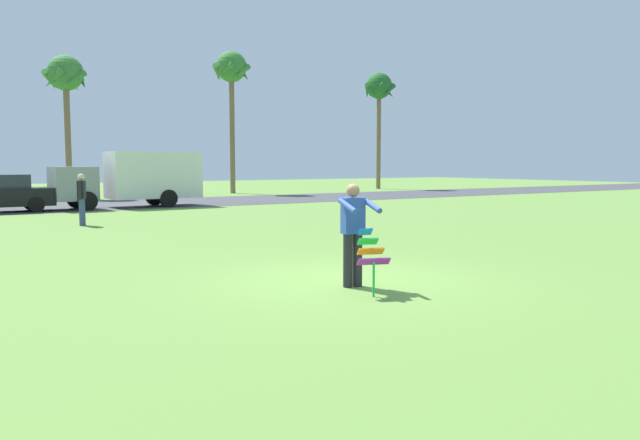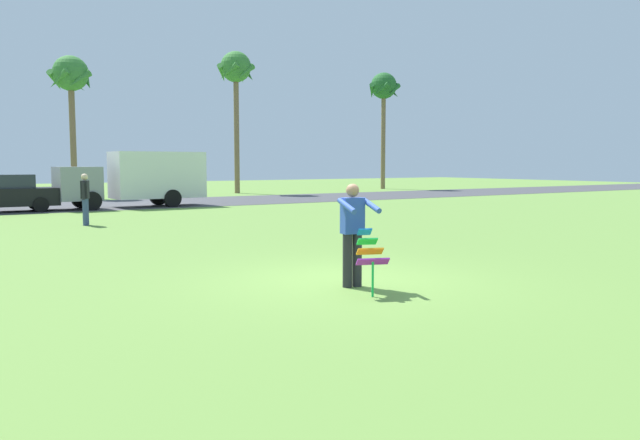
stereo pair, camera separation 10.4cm
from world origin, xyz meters
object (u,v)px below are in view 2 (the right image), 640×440
object	(u,v)px
person_walker_near	(85,198)
person_kite_flyer	(353,231)
palm_tree_far_left	(384,91)
parked_car_black	(5,194)
palm_tree_centre_far	(236,74)
kite_held	(370,253)
parked_truck_grey_van	(141,177)
palm_tree_right_near	(71,79)

from	to	relation	value
person_walker_near	person_kite_flyer	bearing A→B (deg)	-83.71
palm_tree_far_left	parked_car_black	bearing A→B (deg)	-159.86
palm_tree_centre_far	kite_held	bearing A→B (deg)	-111.62
kite_held	parked_car_black	size ratio (longest dim) A/B	0.24
person_kite_flyer	parked_truck_grey_van	world-z (taller)	parked_truck_grey_van
parked_truck_grey_van	person_walker_near	world-z (taller)	parked_truck_grey_van
palm_tree_centre_far	palm_tree_far_left	bearing A→B (deg)	1.86
palm_tree_centre_far	parked_car_black	bearing A→B (deg)	-146.88
parked_truck_grey_van	person_walker_near	xyz separation A→B (m)	(-4.14, -7.66, -0.48)
parked_truck_grey_van	person_kite_flyer	bearing A→B (deg)	-97.30
kite_held	palm_tree_right_near	world-z (taller)	palm_tree_right_near
person_kite_flyer	parked_car_black	bearing A→B (deg)	98.44
person_walker_near	kite_held	bearing A→B (deg)	-84.51
person_kite_flyer	parked_truck_grey_van	size ratio (longest dim) A/B	0.26
kite_held	palm_tree_right_near	distance (m)	32.79
person_kite_flyer	kite_held	bearing A→B (deg)	-101.30
parked_truck_grey_van	palm_tree_right_near	size ratio (longest dim) A/B	0.79
palm_tree_centre_far	palm_tree_far_left	xyz separation A→B (m)	(13.28, 0.43, -0.32)
palm_tree_right_near	palm_tree_centre_far	xyz separation A→B (m)	(10.67, -0.42, 1.11)
parked_truck_grey_van	kite_held	bearing A→B (deg)	-97.42
person_kite_flyer	palm_tree_right_near	distance (m)	32.11
parked_car_black	parked_truck_grey_van	world-z (taller)	parked_truck_grey_van
palm_tree_far_left	person_walker_near	bearing A→B (deg)	-146.14
person_walker_near	palm_tree_right_near	bearing A→B (deg)	79.97
parked_truck_grey_van	palm_tree_right_near	world-z (taller)	palm_tree_right_near
person_kite_flyer	parked_truck_grey_van	bearing A→B (deg)	82.70
parked_car_black	person_walker_near	distance (m)	7.84
parked_car_black	palm_tree_far_left	bearing A→B (deg)	20.14
parked_truck_grey_van	palm_tree_far_left	world-z (taller)	palm_tree_far_left
kite_held	palm_tree_far_left	size ratio (longest dim) A/B	0.11
palm_tree_far_left	kite_held	bearing A→B (deg)	-128.81
palm_tree_right_near	person_walker_near	distance (m)	19.50
person_kite_flyer	parked_truck_grey_van	xyz separation A→B (m)	(2.68, 20.92, 0.46)
person_kite_flyer	palm_tree_centre_far	xyz separation A→B (m)	(12.43, 31.05, 7.26)
person_kite_flyer	kite_held	xyz separation A→B (m)	(-0.13, -0.63, -0.28)
person_walker_near	parked_car_black	bearing A→B (deg)	102.09
palm_tree_right_near	parked_car_black	bearing A→B (deg)	-114.74
person_kite_flyer	palm_tree_far_left	distance (m)	41.23
kite_held	person_walker_near	xyz separation A→B (m)	(-1.34, 13.89, 0.27)
kite_held	parked_car_black	bearing A→B (deg)	97.86
kite_held	palm_tree_right_near	bearing A→B (deg)	86.64
palm_tree_far_left	person_walker_near	distance (m)	33.45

